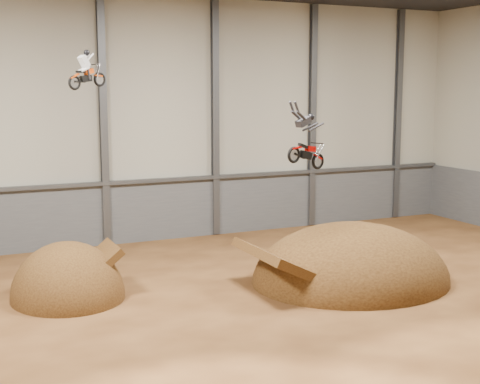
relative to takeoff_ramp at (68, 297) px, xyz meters
name	(u,v)px	position (x,y,z in m)	size (l,w,h in m)	color
floor	(283,317)	(7.12, -6.00, 0.00)	(40.00, 40.00, 0.00)	#482913
back_wall	(160,120)	(7.12, 9.00, 7.00)	(40.00, 0.10, 14.00)	#ABA897
lower_band_back	(162,210)	(7.12, 8.90, 1.75)	(39.80, 0.18, 3.50)	#54575C
steel_rail	(163,180)	(7.12, 8.75, 3.55)	(39.80, 0.35, 0.20)	#47494F
steel_column_2	(103,121)	(3.79, 8.80, 7.00)	(0.40, 0.36, 13.90)	#47494F
steel_column_3	(215,119)	(10.45, 8.80, 7.00)	(0.40, 0.36, 13.90)	#47494F
steel_column_4	(312,117)	(17.12, 8.80, 7.00)	(0.40, 0.36, 13.90)	#47494F
steel_column_5	(398,115)	(23.79, 8.80, 7.00)	(0.40, 0.36, 13.90)	#47494F
takeoff_ramp	(68,297)	(0.00, 0.00, 0.00)	(4.75, 5.48, 4.75)	#36200D
landing_ramp	(351,281)	(12.29, -2.99, 0.00)	(9.32, 8.24, 5.38)	#36200D
fmx_rider_a	(87,67)	(0.98, -0.80, 9.61)	(1.81, 0.69, 1.63)	#D04208
fmx_rider_b	(305,137)	(9.58, -3.28, 6.75)	(2.92, 0.83, 2.50)	#B90300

